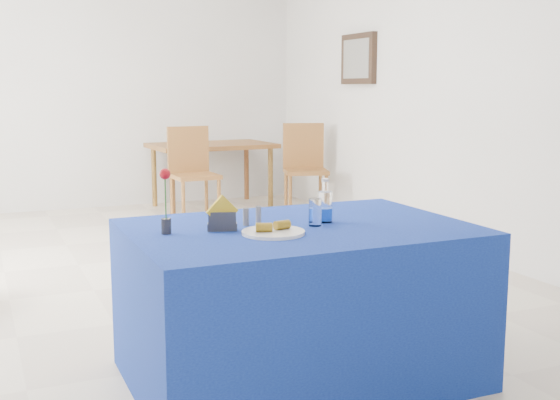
% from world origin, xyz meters
% --- Properties ---
extents(floor, '(7.00, 7.00, 0.00)m').
position_xyz_m(floor, '(0.00, 0.00, 0.00)').
color(floor, beige).
rests_on(floor, ground).
extents(room_shell, '(7.00, 7.00, 7.00)m').
position_xyz_m(room_shell, '(0.00, 0.00, 1.75)').
color(room_shell, silver).
rests_on(room_shell, ground).
extents(picture_frame, '(0.06, 0.64, 0.52)m').
position_xyz_m(picture_frame, '(2.47, 1.60, 1.70)').
color(picture_frame, black).
rests_on(picture_frame, room_shell).
extents(picture_art, '(0.02, 0.52, 0.40)m').
position_xyz_m(picture_art, '(2.44, 1.60, 1.70)').
color(picture_art, '#998C66').
rests_on(picture_art, room_shell).
extents(plate, '(0.29, 0.29, 0.01)m').
position_xyz_m(plate, '(-0.05, -2.04, 0.77)').
color(plate, white).
rests_on(plate, blue_table).
extents(drinking_glass, '(0.06, 0.06, 0.13)m').
position_xyz_m(drinking_glass, '(0.20, -1.95, 0.82)').
color(drinking_glass, white).
rests_on(drinking_glass, blue_table).
extents(salt_shaker, '(0.03, 0.03, 0.08)m').
position_xyz_m(salt_shaker, '(-0.02, -1.78, 0.80)').
color(salt_shaker, slate).
rests_on(salt_shaker, blue_table).
extents(pepper_shaker, '(0.03, 0.03, 0.08)m').
position_xyz_m(pepper_shaker, '(-0.10, -1.81, 0.80)').
color(pepper_shaker, slate).
rests_on(pepper_shaker, blue_table).
extents(blue_table, '(1.60, 1.10, 0.76)m').
position_xyz_m(blue_table, '(0.13, -1.92, 0.38)').
color(blue_table, navy).
rests_on(blue_table, floor).
extents(water_bottle, '(0.07, 0.07, 0.21)m').
position_xyz_m(water_bottle, '(0.29, -1.89, 0.83)').
color(water_bottle, white).
rests_on(water_bottle, blue_table).
extents(napkin_holder, '(0.15, 0.10, 0.17)m').
position_xyz_m(napkin_holder, '(-0.24, -1.88, 0.81)').
color(napkin_holder, '#37373C').
rests_on(napkin_holder, blue_table).
extents(rose_vase, '(0.05, 0.05, 0.30)m').
position_xyz_m(rose_vase, '(-0.49, -1.85, 0.90)').
color(rose_vase, '#242529').
rests_on(rose_vase, blue_table).
extents(oak_table, '(1.43, 0.96, 0.76)m').
position_xyz_m(oak_table, '(1.30, 2.97, 0.68)').
color(oak_table, brown).
rests_on(oak_table, floor).
extents(chair_bg_left, '(0.46, 0.46, 1.00)m').
position_xyz_m(chair_bg_left, '(0.82, 2.17, 0.58)').
color(chair_bg_left, '#975B2C').
rests_on(chair_bg_left, floor).
extents(chair_bg_right, '(0.57, 0.57, 1.02)m').
position_xyz_m(chair_bg_right, '(2.06, 2.04, 0.59)').
color(chair_bg_right, '#975B2C').
rests_on(chair_bg_right, floor).
extents(banana_pieces, '(0.18, 0.08, 0.04)m').
position_xyz_m(banana_pieces, '(-0.05, -2.04, 0.80)').
color(banana_pieces, gold).
rests_on(banana_pieces, plate).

